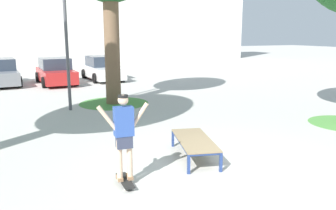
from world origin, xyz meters
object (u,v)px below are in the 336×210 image
object	(u,v)px
skate_box	(195,141)
light_post	(65,7)
skateboard	(125,181)
car_grey	(0,73)
skater	(124,132)
car_red	(56,72)
car_white	(102,69)

from	to	relation	value
skate_box	light_post	xyz separation A→B (m)	(-1.80, 6.61, 3.41)
skateboard	light_post	bearing A→B (deg)	88.80
car_grey	light_post	world-z (taller)	light_post
skater	car_grey	world-z (taller)	skater
car_red	car_white	bearing A→B (deg)	12.48
skateboard	light_post	world-z (taller)	light_post
skater	car_white	xyz separation A→B (m)	(3.49, 15.56, -0.38)
car_grey	car_red	distance (m)	3.00
car_grey	car_white	world-z (taller)	same
car_red	skate_box	bearing A→B (deg)	-84.50
car_red	car_white	distance (m)	2.97
light_post	car_red	bearing A→B (deg)	86.74
skateboard	car_red	bearing A→B (deg)	87.76
car_grey	car_red	size ratio (longest dim) A/B	1.01
car_grey	skater	bearing A→B (deg)	-81.58
light_post	skateboard	bearing A→B (deg)	-91.20
skateboard	car_red	size ratio (longest dim) A/B	0.19
skate_box	skateboard	xyz separation A→B (m)	(-1.95, -0.74, -0.34)
car_white	light_post	world-z (taller)	light_post
car_grey	light_post	distance (m)	9.23
light_post	car_grey	bearing A→B (deg)	106.55
skater	skateboard	bearing A→B (deg)	-93.90
skater	car_white	size ratio (longest dim) A/B	0.40
skate_box	car_red	xyz separation A→B (m)	(-1.36, 14.18, 0.28)
car_red	skater	bearing A→B (deg)	-92.24
skateboard	car_red	distance (m)	14.95
skateboard	car_grey	bearing A→B (deg)	98.42
skate_box	skateboard	bearing A→B (deg)	-159.15
car_red	car_white	size ratio (longest dim) A/B	1.00
skate_box	skater	bearing A→B (deg)	-159.20
skate_box	light_post	distance (m)	7.65
skate_box	car_white	xyz separation A→B (m)	(1.54, 14.82, 0.28)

